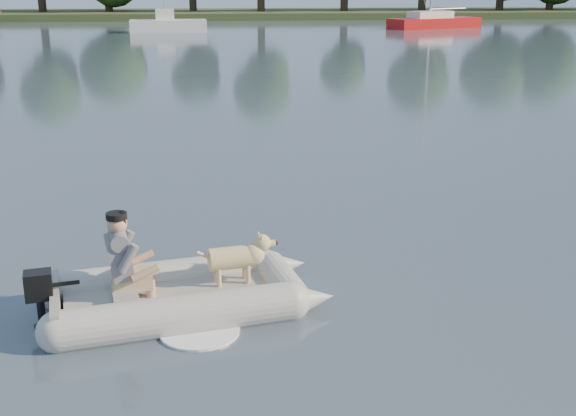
{
  "coord_description": "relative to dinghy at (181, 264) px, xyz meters",
  "views": [
    {
      "loc": [
        -0.2,
        -6.95,
        3.48
      ],
      "look_at": [
        0.6,
        1.54,
        0.75
      ],
      "focal_mm": 45.0,
      "sensor_mm": 36.0,
      "label": 1
    }
  ],
  "objects": [
    {
      "name": "dog",
      "position": [
        0.55,
        0.16,
        -0.06
      ],
      "size": [
        0.87,
        0.46,
        0.55
      ],
      "primitive_type": null,
      "rotation": [
        0.0,
        0.0,
        0.21
      ],
      "color": "tan",
      "rests_on": "dinghy"
    },
    {
      "name": "dinghy",
      "position": [
        0.0,
        0.0,
        0.0
      ],
      "size": [
        4.79,
        3.87,
        1.24
      ],
      "primitive_type": null,
      "rotation": [
        0.0,
        0.0,
        0.21
      ],
      "color": "#9F9F9A",
      "rests_on": "water"
    },
    {
      "name": "motorboat",
      "position": [
        -2.84,
        42.93,
        0.49
      ],
      "size": [
        5.37,
        2.37,
        2.22
      ],
      "primitive_type": null,
      "rotation": [
        0.0,
        0.0,
        0.07
      ],
      "color": "white",
      "rests_on": "water"
    },
    {
      "name": "man",
      "position": [
        -0.62,
        -0.08,
        0.17
      ],
      "size": [
        0.74,
        0.67,
        0.96
      ],
      "primitive_type": null,
      "rotation": [
        0.0,
        0.0,
        0.21
      ],
      "color": "slate",
      "rests_on": "dinghy"
    },
    {
      "name": "water",
      "position": [
        0.68,
        -0.38,
        -0.52
      ],
      "size": [
        160.0,
        160.0,
        0.0
      ],
      "primitive_type": "plane",
      "color": "slate",
      "rests_on": "ground"
    },
    {
      "name": "outboard_motor",
      "position": [
        -1.44,
        -0.3,
        -0.24
      ],
      "size": [
        0.41,
        0.33,
        0.7
      ],
      "primitive_type": null,
      "rotation": [
        0.0,
        0.0,
        0.21
      ],
      "color": "black",
      "rests_on": "dinghy"
    },
    {
      "name": "shore_bank",
      "position": [
        0.68,
        61.62,
        -0.27
      ],
      "size": [
        160.0,
        12.0,
        0.7
      ],
      "primitive_type": "cube",
      "color": "#47512D",
      "rests_on": "water"
    },
    {
      "name": "sailboat",
      "position": [
        16.11,
        45.45,
        -0.09
      ],
      "size": [
        7.36,
        4.75,
        9.76
      ],
      "rotation": [
        0.0,
        0.0,
        0.4
      ],
      "color": "#B41514",
      "rests_on": "water"
    }
  ]
}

